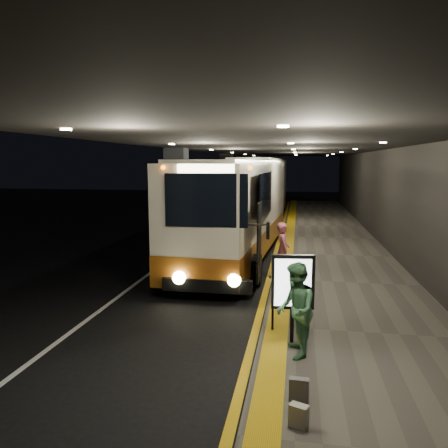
% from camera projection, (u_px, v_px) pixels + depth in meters
% --- Properties ---
extents(ground, '(90.00, 90.00, 0.00)m').
position_uv_depth(ground, '(190.00, 288.00, 13.48)').
color(ground, black).
extents(lane_line_white, '(0.12, 50.00, 0.01)m').
position_uv_depth(lane_line_white, '(177.00, 253.00, 18.65)').
color(lane_line_white, silver).
rests_on(lane_line_white, ground).
extents(kerb_stripe_yellow, '(0.18, 50.00, 0.01)m').
position_uv_depth(kerb_stripe_yellow, '(275.00, 256.00, 17.96)').
color(kerb_stripe_yellow, gold).
rests_on(kerb_stripe_yellow, ground).
extents(sidewalk, '(4.50, 50.00, 0.15)m').
position_uv_depth(sidewalk, '(335.00, 257.00, 17.55)').
color(sidewalk, '#514C44').
rests_on(sidewalk, ground).
extents(tactile_strip, '(0.50, 50.00, 0.01)m').
position_uv_depth(tactile_strip, '(287.00, 253.00, 17.86)').
color(tactile_strip, gold).
rests_on(tactile_strip, sidewalk).
extents(terminal_wall, '(0.10, 50.00, 6.00)m').
position_uv_depth(terminal_wall, '(397.00, 184.00, 16.76)').
color(terminal_wall, black).
rests_on(terminal_wall, ground).
extents(support_columns, '(0.80, 24.80, 4.40)m').
position_uv_depth(support_columns, '(177.00, 204.00, 17.32)').
color(support_columns, black).
rests_on(support_columns, ground).
extents(canopy, '(9.00, 50.00, 0.40)m').
position_uv_depth(canopy, '(280.00, 143.00, 17.29)').
color(canopy, black).
rests_on(canopy, support_columns).
extents(coach_main, '(3.25, 12.33, 3.81)m').
position_uv_depth(coach_main, '(238.00, 213.00, 17.40)').
color(coach_main, beige).
rests_on(coach_main, ground).
extents(coach_second, '(2.96, 12.69, 3.97)m').
position_uv_depth(coach_second, '(260.00, 192.00, 28.08)').
color(coach_second, beige).
rests_on(coach_second, ground).
extents(passenger_boarding, '(0.54, 0.72, 1.79)m').
position_uv_depth(passenger_boarding, '(283.00, 250.00, 14.01)').
color(passenger_boarding, '#A54D5F').
rests_on(passenger_boarding, sidewalk).
extents(passenger_waiting_green, '(0.65, 0.95, 1.83)m').
position_uv_depth(passenger_waiting_green, '(296.00, 310.00, 8.30)').
color(passenger_waiting_green, '#467F54').
rests_on(passenger_waiting_green, sidewalk).
extents(bag_polka, '(0.31, 0.15, 0.37)m').
position_uv_depth(bag_polka, '(299.00, 390.00, 6.80)').
color(bag_polka, black).
rests_on(bag_polka, sidewalk).
extents(bag_plain, '(0.30, 0.24, 0.32)m').
position_uv_depth(bag_plain, '(299.00, 416.00, 6.14)').
color(bag_plain, '#B7B6AB').
rests_on(bag_plain, sidewalk).
extents(info_sign, '(0.88, 0.22, 1.85)m').
position_uv_depth(info_sign, '(293.00, 284.00, 8.87)').
color(info_sign, black).
rests_on(info_sign, sidewalk).
extents(stanchion_post, '(0.05, 0.05, 1.21)m').
position_uv_depth(stanchion_post, '(273.00, 304.00, 9.61)').
color(stanchion_post, black).
rests_on(stanchion_post, sidewalk).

